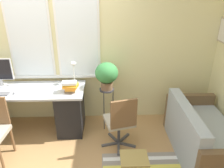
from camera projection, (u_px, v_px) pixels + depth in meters
The scene contains 11 objects.
ground_plane at pixel (53, 142), 3.45m from camera, with size 14.00×14.00×0.00m, color tan.
wall_back_with_window at pixel (54, 45), 3.56m from camera, with size 9.00×0.12×2.70m.
desk at pixel (21, 109), 3.57m from camera, with size 2.10×0.67×0.76m.
mouse at pixel (14, 93), 3.29m from camera, with size 0.03×0.06×0.03m.
desk_lamp at pixel (74, 70), 3.53m from camera, with size 0.14×0.14×0.38m.
book_stack at pixel (70, 86), 3.31m from camera, with size 0.24×0.20×0.18m.
office_chair_swivel at pixel (120, 121), 3.16m from camera, with size 0.53×0.51×0.88m.
couch_loveseat at pixel (202, 137), 3.12m from camera, with size 0.79×1.42×0.76m.
plant_stand at pixel (107, 95), 3.58m from camera, with size 0.24×0.24×0.72m.
potted_plant at pixel (107, 74), 3.42m from camera, with size 0.36×0.36×0.45m.
folding_stool at pixel (134, 161), 2.54m from camera, with size 0.34×0.27×0.45m.
Camera 1 is at (0.84, -2.78, 2.27)m, focal length 35.00 mm.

